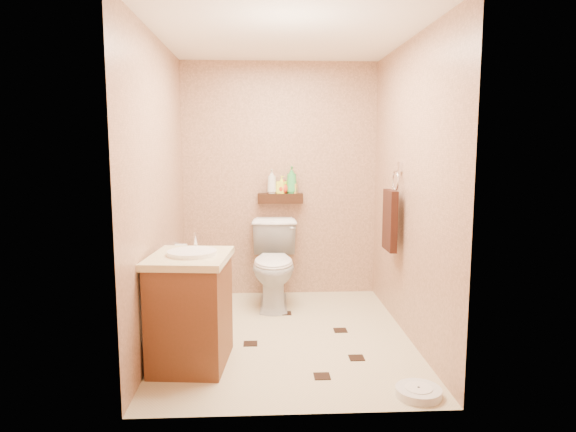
{
  "coord_description": "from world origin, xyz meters",
  "views": [
    {
      "loc": [
        -0.19,
        -4.05,
        1.56
      ],
      "look_at": [
        0.03,
        0.25,
        0.96
      ],
      "focal_mm": 32.0,
      "sensor_mm": 36.0,
      "label": 1
    }
  ],
  "objects": [
    {
      "name": "wall_left",
      "position": [
        -1.0,
        0.0,
        1.2
      ],
      "size": [
        0.04,
        2.5,
        2.4
      ],
      "primitive_type": "cube",
      "color": "tan",
      "rests_on": "ground"
    },
    {
      "name": "floor_accents",
      "position": [
        0.05,
        -0.04,
        0.0
      ],
      "size": [
        1.24,
        1.44,
        0.01
      ],
      "color": "black",
      "rests_on": "ground"
    },
    {
      "name": "toilet_brush",
      "position": [
        -0.77,
        1.07,
        0.16
      ],
      "size": [
        0.11,
        0.11,
        0.47
      ],
      "color": "#1A6A64",
      "rests_on": "ground"
    },
    {
      "name": "toilet",
      "position": [
        -0.07,
        0.83,
        0.41
      ],
      "size": [
        0.48,
        0.82,
        0.82
      ],
      "primitive_type": "imported",
      "rotation": [
        0.0,
        0.0,
        -0.03
      ],
      "color": "white",
      "rests_on": "ground"
    },
    {
      "name": "ceiling",
      "position": [
        0.0,
        0.0,
        2.4
      ],
      "size": [
        2.0,
        2.5,
        0.02
      ],
      "primitive_type": "cube",
      "color": "white",
      "rests_on": "wall_back"
    },
    {
      "name": "wall_back",
      "position": [
        0.0,
        1.25,
        1.2
      ],
      "size": [
        2.0,
        0.04,
        2.4
      ],
      "primitive_type": "cube",
      "color": "tan",
      "rests_on": "ground"
    },
    {
      "name": "wall_right",
      "position": [
        1.0,
        0.0,
        1.2
      ],
      "size": [
        0.04,
        2.5,
        2.4
      ],
      "primitive_type": "cube",
      "color": "tan",
      "rests_on": "ground"
    },
    {
      "name": "bathroom_scale",
      "position": [
        0.78,
        -1.07,
        0.03
      ],
      "size": [
        0.37,
        0.37,
        0.06
      ],
      "rotation": [
        0.0,
        0.0,
        -0.37
      ],
      "color": "silver",
      "rests_on": "ground"
    },
    {
      "name": "ground",
      "position": [
        0.0,
        0.0,
        0.0
      ],
      "size": [
        2.5,
        2.5,
        0.0
      ],
      "primitive_type": "plane",
      "color": "beige",
      "rests_on": "ground"
    },
    {
      "name": "bottle_b",
      "position": [
        0.02,
        1.17,
        1.16
      ],
      "size": [
        0.11,
        0.11,
        0.18
      ],
      "primitive_type": "imported",
      "rotation": [
        0.0,
        0.0,
        1.02
      ],
      "color": "#F5FF35",
      "rests_on": "wall_shelf"
    },
    {
      "name": "wall_shelf",
      "position": [
        0.0,
        1.17,
        1.02
      ],
      "size": [
        0.46,
        0.14,
        0.1
      ],
      "primitive_type": "cube",
      "color": "#331A0E",
      "rests_on": "wall_back"
    },
    {
      "name": "wall_front",
      "position": [
        0.0,
        -1.25,
        1.2
      ],
      "size": [
        2.0,
        0.04,
        2.4
      ],
      "primitive_type": "cube",
      "color": "tan",
      "rests_on": "ground"
    },
    {
      "name": "bottle_a",
      "position": [
        -0.09,
        1.17,
        1.19
      ],
      "size": [
        0.11,
        0.11,
        0.25
      ],
      "primitive_type": "imported",
      "rotation": [
        0.0,
        0.0,
        6.11
      ],
      "color": "silver",
      "rests_on": "wall_shelf"
    },
    {
      "name": "vanity",
      "position": [
        -0.7,
        -0.5,
        0.41
      ],
      "size": [
        0.6,
        0.7,
        0.92
      ],
      "rotation": [
        0.0,
        0.0,
        -0.1
      ],
      "color": "brown",
      "rests_on": "ground"
    },
    {
      "name": "bottle_e",
      "position": [
        0.14,
        1.17,
        1.14
      ],
      "size": [
        0.09,
        0.09,
        0.15
      ],
      "primitive_type": "imported",
      "rotation": [
        0.0,
        0.0,
        1.23
      ],
      "color": "gold",
      "rests_on": "wall_shelf"
    },
    {
      "name": "toilet_paper",
      "position": [
        -0.94,
        0.65,
        0.6
      ],
      "size": [
        0.12,
        0.11,
        0.12
      ],
      "color": "silver",
      "rests_on": "wall_left"
    },
    {
      "name": "towel_ring",
      "position": [
        0.91,
        0.25,
        0.95
      ],
      "size": [
        0.12,
        0.3,
        0.76
      ],
      "color": "silver",
      "rests_on": "wall_right"
    },
    {
      "name": "bottle_c",
      "position": [
        0.03,
        1.17,
        1.14
      ],
      "size": [
        0.16,
        0.16,
        0.14
      ],
      "primitive_type": "imported",
      "rotation": [
        0.0,
        0.0,
        0.82
      ],
      "color": "red",
      "rests_on": "wall_shelf"
    },
    {
      "name": "bottle_d",
      "position": [
        0.12,
        1.17,
        1.21
      ],
      "size": [
        0.13,
        0.13,
        0.28
      ],
      "primitive_type": "imported",
      "rotation": [
        0.0,
        0.0,
        0.21
      ],
      "color": "green",
      "rests_on": "wall_shelf"
    }
  ]
}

